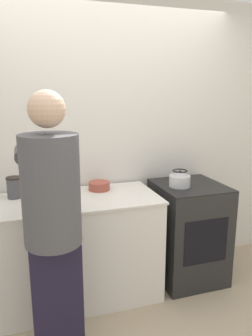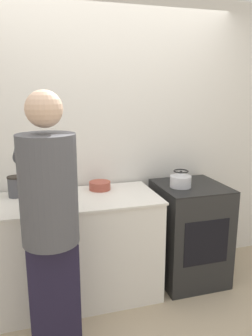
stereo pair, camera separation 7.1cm
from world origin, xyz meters
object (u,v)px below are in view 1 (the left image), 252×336
object	(u,v)px
knife	(52,198)
bowl_prep	(99,186)
kettle	(180,180)
cutting_board	(49,199)
oven	(188,231)
person	(53,222)
canister_jar	(14,187)

from	to	relation	value
knife	bowl_prep	xyz separation A→B (m)	(0.43, 0.16, 0.02)
kettle	bowl_prep	bearing A→B (deg)	162.94
cutting_board	knife	distance (m)	0.03
oven	kettle	world-z (taller)	kettle
person	bowl_prep	distance (m)	0.91
cutting_board	kettle	xyz separation A→B (m)	(1.15, -0.05, 0.08)
person	canister_jar	size ratio (longest dim) A/B	10.05
person	bowl_prep	bearing A→B (deg)	57.99
bowl_prep	canister_jar	world-z (taller)	canister_jar
oven	canister_jar	world-z (taller)	canister_jar
knife	oven	bearing A→B (deg)	1.51
bowl_prep	kettle	bearing A→B (deg)	-17.06
person	cutting_board	size ratio (longest dim) A/B	5.25
knife	bowl_prep	distance (m)	0.46
person	canister_jar	distance (m)	0.81
knife	kettle	xyz separation A→B (m)	(1.12, -0.05, 0.07)
kettle	oven	bearing A→B (deg)	11.36
oven	knife	xyz separation A→B (m)	(-1.24, 0.03, 0.46)
oven	knife	world-z (taller)	same
bowl_prep	cutting_board	bearing A→B (deg)	-160.66
cutting_board	knife	xyz separation A→B (m)	(0.03, -0.00, 0.01)
kettle	bowl_prep	world-z (taller)	kettle
kettle	bowl_prep	size ratio (longest dim) A/B	0.99
knife	canister_jar	bearing A→B (deg)	153.27
person	kettle	distance (m)	1.30
kettle	bowl_prep	distance (m)	0.72
canister_jar	person	bearing A→B (deg)	-73.36
oven	knife	bearing A→B (deg)	178.84
cutting_board	knife	size ratio (longest dim) A/B	1.35
cutting_board	bowl_prep	world-z (taller)	bowl_prep
kettle	knife	bearing A→B (deg)	177.47
cutting_board	bowl_prep	size ratio (longest dim) A/B	1.77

